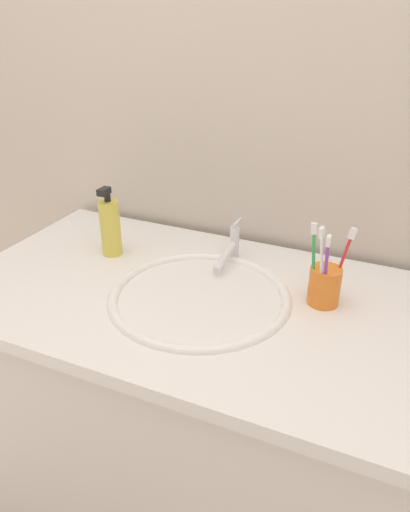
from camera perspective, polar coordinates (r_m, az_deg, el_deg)
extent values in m
cube|color=beige|center=(1.30, 5.33, 17.64)|extent=(2.30, 0.04, 2.40)
cube|color=silver|center=(1.39, -1.34, -19.59)|extent=(1.06, 0.59, 0.80)
cube|color=white|center=(1.12, -1.56, -4.94)|extent=(1.10, 0.63, 0.03)
ellipsoid|color=white|center=(1.12, -0.63, -6.77)|extent=(0.36, 0.36, 0.09)
torus|color=white|center=(1.10, -0.64, -4.83)|extent=(0.41, 0.41, 0.02)
cylinder|color=#595B60|center=(1.15, -0.62, -8.46)|extent=(0.03, 0.03, 0.01)
cylinder|color=silver|center=(1.25, 3.47, 1.59)|extent=(0.02, 0.02, 0.08)
cylinder|color=silver|center=(1.21, 2.44, -0.03)|extent=(0.02, 0.12, 0.04)
cylinder|color=silver|center=(1.24, 3.78, 3.96)|extent=(0.01, 0.05, 0.01)
cylinder|color=orange|center=(1.09, 13.81, -3.42)|extent=(0.07, 0.07, 0.09)
cylinder|color=white|center=(1.04, 13.49, -1.50)|extent=(0.02, 0.04, 0.18)
cube|color=white|center=(0.99, 13.52, 2.67)|extent=(0.01, 0.02, 0.03)
cylinder|color=green|center=(1.06, 12.58, -1.15)|extent=(0.02, 0.01, 0.17)
cube|color=white|center=(1.02, 12.65, 3.14)|extent=(0.02, 0.01, 0.02)
cylinder|color=purple|center=(1.05, 13.93, -1.93)|extent=(0.01, 0.04, 0.16)
cube|color=white|center=(1.00, 14.26, 1.74)|extent=(0.01, 0.02, 0.03)
cylinder|color=red|center=(1.08, 15.51, -1.30)|extent=(0.04, 0.03, 0.16)
cube|color=white|center=(1.05, 16.89, 2.54)|extent=(0.02, 0.02, 0.03)
cylinder|color=#DBCC4C|center=(1.28, -11.02, 3.24)|extent=(0.05, 0.05, 0.15)
cylinder|color=black|center=(1.25, -11.36, 6.74)|extent=(0.02, 0.02, 0.02)
cube|color=black|center=(1.23, -11.76, 7.42)|extent=(0.02, 0.04, 0.02)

